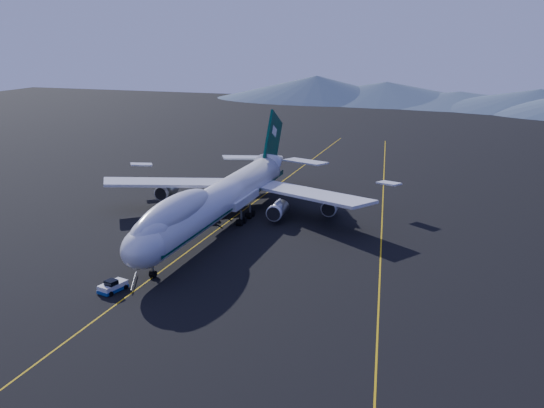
% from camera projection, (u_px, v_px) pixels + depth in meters
% --- Properties ---
extents(ground, '(500.00, 500.00, 0.00)m').
position_uv_depth(ground, '(220.00, 227.00, 118.59)').
color(ground, black).
rests_on(ground, ground).
extents(taxiway_line_main, '(0.25, 220.00, 0.01)m').
position_uv_depth(taxiway_line_main, '(220.00, 227.00, 118.59)').
color(taxiway_line_main, '#C59B0B').
rests_on(taxiway_line_main, ground).
extents(taxiway_line_side, '(28.08, 198.09, 0.01)m').
position_uv_depth(taxiway_line_side, '(382.00, 227.00, 118.49)').
color(taxiway_line_side, '#C59B0B').
rests_on(taxiway_line_side, ground).
extents(boeing_747, '(59.62, 72.43, 19.37)m').
position_uv_depth(boeing_747, '(220.00, 199.00, 117.03)').
color(boeing_747, silver).
rests_on(boeing_747, ground).
extents(pushback_tug, '(3.33, 4.80, 1.91)m').
position_uv_depth(pushback_tug, '(113.00, 287.00, 89.24)').
color(pushback_tug, silver).
rests_on(pushback_tug, ground).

